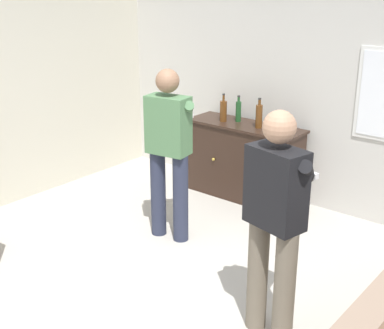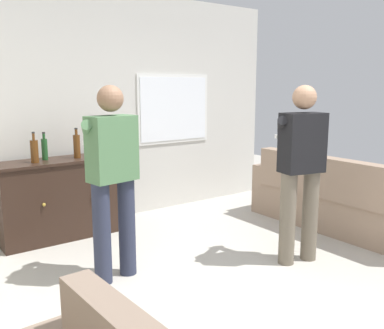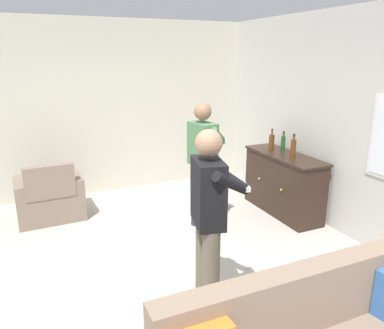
% 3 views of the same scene
% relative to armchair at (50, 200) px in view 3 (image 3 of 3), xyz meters
% --- Properties ---
extents(ground, '(10.40, 10.40, 0.00)m').
position_rel_armchair_xyz_m(ground, '(1.77, 0.83, -0.29)').
color(ground, '#B2ADA3').
extents(wall_back_with_window, '(5.20, 0.15, 2.80)m').
position_rel_armchair_xyz_m(wall_back_with_window, '(1.80, 3.48, 1.11)').
color(wall_back_with_window, beige).
rests_on(wall_back_with_window, ground).
extents(wall_side_left, '(0.12, 5.20, 2.80)m').
position_rel_armchair_xyz_m(wall_side_left, '(-0.89, 0.83, 1.11)').
color(wall_side_left, beige).
rests_on(wall_side_left, ground).
extents(armchair, '(0.68, 0.91, 0.85)m').
position_rel_armchair_xyz_m(armchair, '(0.00, 0.00, 0.00)').
color(armchair, '#7F6B5B').
rests_on(armchair, ground).
extents(sideboard_cabinet, '(1.37, 0.49, 0.88)m').
position_rel_armchair_xyz_m(sideboard_cabinet, '(1.12, 3.13, 0.15)').
color(sideboard_cabinet, black).
rests_on(sideboard_cabinet, ground).
extents(bottle_wine_green, '(0.08, 0.08, 0.32)m').
position_rel_armchair_xyz_m(bottle_wine_green, '(0.85, 3.08, 0.72)').
color(bottle_wine_green, '#593314').
rests_on(bottle_wine_green, sideboard_cabinet).
extents(bottle_liquor_amber, '(0.06, 0.06, 0.30)m').
position_rel_armchair_xyz_m(bottle_liquor_amber, '(0.99, 3.18, 0.72)').
color(bottle_liquor_amber, '#1E4C23').
rests_on(bottle_liquor_amber, sideboard_cabinet).
extents(bottle_spirits_clear, '(0.07, 0.07, 0.33)m').
position_rel_armchair_xyz_m(bottle_spirits_clear, '(1.32, 3.10, 0.73)').
color(bottle_spirits_clear, '#593314').
rests_on(bottle_spirits_clear, sideboard_cabinet).
extents(person_standing_left, '(0.55, 0.50, 1.68)m').
position_rel_armchair_xyz_m(person_standing_left, '(1.13, 1.83, 0.65)').
color(person_standing_left, '#282D42').
rests_on(person_standing_left, ground).
extents(person_standing_right, '(0.54, 0.51, 1.68)m').
position_rel_armchair_xyz_m(person_standing_right, '(2.71, 1.13, 0.65)').
color(person_standing_right, '#6B6051').
rests_on(person_standing_right, ground).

